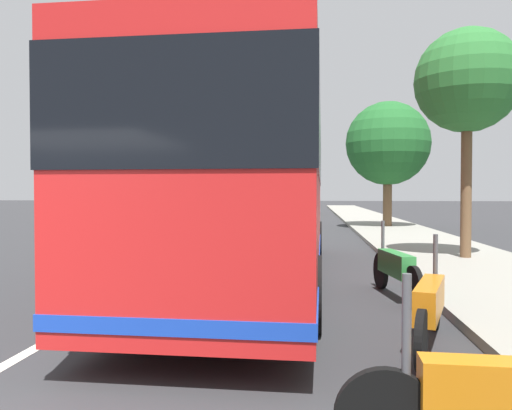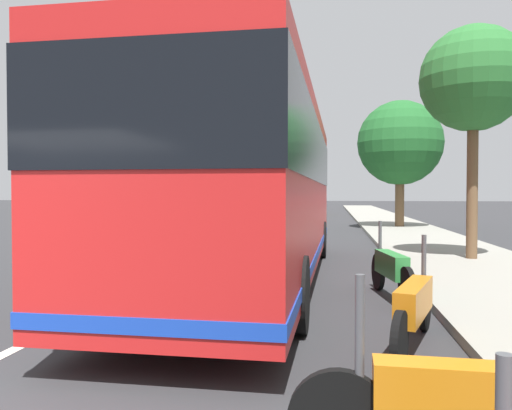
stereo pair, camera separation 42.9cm
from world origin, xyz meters
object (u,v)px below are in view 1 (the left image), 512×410
roadside_tree_mid_block (467,82)px  roadside_tree_far_block (388,144)px  motorcycle_far_end (430,305)px  car_far_distant (235,211)px  car_behind_bus (262,204)px  car_side_street (296,206)px  coach_bus (257,181)px  motorcycle_nearest_curb (395,269)px

roadside_tree_mid_block → roadside_tree_far_block: size_ratio=0.95×
motorcycle_far_end → roadside_tree_mid_block: (7.41, -2.57, 4.15)m
car_far_distant → roadside_tree_far_block: roadside_tree_far_block is taller
car_behind_bus → car_side_street: bearing=23.6°
car_side_street → car_behind_bus: car_side_street is taller
motorcycle_far_end → roadside_tree_mid_block: roadside_tree_mid_block is taller
car_side_street → motorcycle_far_end: bearing=-171.8°
car_behind_bus → roadside_tree_far_block: roadside_tree_far_block is taller
coach_bus → car_side_street: bearing=1.4°
roadside_tree_mid_block → roadside_tree_far_block: roadside_tree_far_block is taller
car_far_distant → car_side_street: car_side_street is taller
coach_bus → roadside_tree_mid_block: size_ratio=2.01×
motorcycle_nearest_curb → roadside_tree_mid_block: bearing=-38.1°
motorcycle_far_end → motorcycle_nearest_curb: (2.75, -0.05, 0.01)m
car_side_street → motorcycle_nearest_curb: bearing=-171.3°
motorcycle_nearest_curb → roadside_tree_far_block: 17.46m
coach_bus → car_side_street: (30.87, 0.15, -1.34)m
motorcycle_nearest_curb → car_side_street: bearing=-5.0°
car_side_street → car_behind_bus: 10.35m
motorcycle_nearest_curb → car_behind_bus: 42.56m
motorcycle_far_end → car_far_distant: car_far_distant is taller
coach_bus → roadside_tree_mid_block: (3.12, -5.08, 2.58)m
motorcycle_far_end → motorcycle_nearest_curb: motorcycle_nearest_curb is taller
coach_bus → roadside_tree_far_block: bearing=-16.6°
car_side_street → roadside_tree_far_block: 16.69m
roadside_tree_far_block → car_behind_bus: bearing=19.2°
motorcycle_far_end → car_behind_bus: (44.82, 6.40, 0.21)m
motorcycle_nearest_curb → roadside_tree_far_block: size_ratio=0.37×
coach_bus → motorcycle_nearest_curb: bearing=-119.9°
car_side_street → car_far_distant: bearing=164.9°
car_side_street → roadside_tree_far_block: roadside_tree_far_block is taller
car_far_distant → roadside_tree_far_block: size_ratio=0.74×
motorcycle_far_end → roadside_tree_mid_block: bearing=-1.2°
motorcycle_far_end → car_far_distant: (25.11, 6.13, 0.19)m
car_behind_bus → roadside_tree_far_block: (-25.17, -8.77, 3.54)m
motorcycle_far_end → roadside_tree_mid_block: size_ratio=0.38×
motorcycle_far_end → car_side_street: 35.26m
motorcycle_far_end → roadside_tree_mid_block: 8.87m
coach_bus → car_behind_bus: bearing=6.6°
roadside_tree_mid_block → car_far_distant: bearing=26.2°
car_far_distant → car_side_street: size_ratio=1.10×
car_far_distant → car_behind_bus: size_ratio=0.99×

